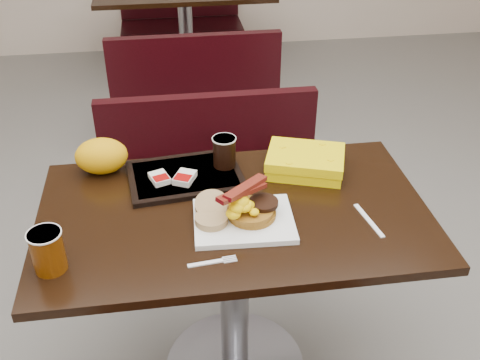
{
  "coord_description": "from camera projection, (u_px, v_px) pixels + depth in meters",
  "views": [
    {
      "loc": [
        -0.18,
        -1.4,
        1.79
      ],
      "look_at": [
        0.03,
        0.06,
        0.82
      ],
      "focal_mm": 42.56,
      "sensor_mm": 36.0,
      "label": 1
    }
  ],
  "objects": [
    {
      "name": "clamshell",
      "position": [
        305.0,
        162.0,
        1.93
      ],
      "size": [
        0.3,
        0.26,
        0.07
      ],
      "primitive_type": "cube",
      "rotation": [
        0.0,
        0.0,
        -0.32
      ],
      "color": "yellow",
      "rests_on": "table_near"
    },
    {
      "name": "condiment_ketchup",
      "position": [
        241.0,
        200.0,
        1.79
      ],
      "size": [
        0.04,
        0.03,
        0.01
      ],
      "primitive_type": "cube",
      "rotation": [
        0.0,
        0.0,
        -0.21
      ],
      "color": "#8C0504",
      "rests_on": "table_near"
    },
    {
      "name": "tray",
      "position": [
        185.0,
        176.0,
        1.9
      ],
      "size": [
        0.4,
        0.3,
        0.02
      ],
      "primitive_type": "cube",
      "rotation": [
        0.0,
        0.0,
        0.11
      ],
      "color": "black",
      "rests_on": "table_near"
    },
    {
      "name": "paper_bag",
      "position": [
        101.0,
        156.0,
        1.91
      ],
      "size": [
        0.21,
        0.18,
        0.12
      ],
      "primitive_type": "ellipsoid",
      "rotation": [
        0.0,
        0.0,
        -0.37
      ],
      "color": "#FF9D08",
      "rests_on": "table_near"
    },
    {
      "name": "fork",
      "position": [
        205.0,
        263.0,
        1.55
      ],
      "size": [
        0.14,
        0.04,
        0.0
      ],
      "primitive_type": null,
      "rotation": [
        0.0,
        0.0,
        0.1
      ],
      "color": "white",
      "rests_on": "table_near"
    },
    {
      "name": "table_near",
      "position": [
        234.0,
        298.0,
        1.96
      ],
      "size": [
        1.2,
        0.7,
        0.75
      ],
      "primitive_type": null,
      "color": "black",
      "rests_on": "floor"
    },
    {
      "name": "muffin_top",
      "position": [
        212.0,
        205.0,
        1.71
      ],
      "size": [
        0.11,
        0.11,
        0.06
      ],
      "primitive_type": "cylinder",
      "rotation": [
        0.38,
        0.0,
        -0.07
      ],
      "color": "tan",
      "rests_on": "platter"
    },
    {
      "name": "platter",
      "position": [
        244.0,
        221.0,
        1.7
      ],
      "size": [
        0.31,
        0.24,
        0.02
      ],
      "primitive_type": "cube",
      "rotation": [
        0.0,
        0.0,
        -0.05
      ],
      "color": "white",
      "rests_on": "table_near"
    },
    {
      "name": "bench_far_n",
      "position": [
        181.0,
        13.0,
        4.7
      ],
      "size": [
        1.0,
        0.46,
        0.72
      ],
      "primitive_type": null,
      "color": "black",
      "rests_on": "floor"
    },
    {
      "name": "coffee_cup_near",
      "position": [
        48.0,
        251.0,
        1.5
      ],
      "size": [
        0.11,
        0.11,
        0.12
      ],
      "primitive_type": "cylinder",
      "rotation": [
        0.0,
        0.0,
        0.36
      ],
      "color": "#8E4005",
      "rests_on": "table_near"
    },
    {
      "name": "hashbrown_sleeve_right",
      "position": [
        185.0,
        178.0,
        1.86
      ],
      "size": [
        0.09,
        0.1,
        0.02
      ],
      "primitive_type": "cube",
      "rotation": [
        0.0,
        0.0,
        -0.44
      ],
      "color": "silver",
      "rests_on": "tray"
    },
    {
      "name": "bench_near_n",
      "position": [
        214.0,
        188.0,
        2.55
      ],
      "size": [
        1.0,
        0.46,
        0.72
      ],
      "primitive_type": null,
      "color": "black",
      "rests_on": "floor"
    },
    {
      "name": "knife",
      "position": [
        369.0,
        220.0,
        1.71
      ],
      "size": [
        0.04,
        0.17,
        0.0
      ],
      "primitive_type": "cube",
      "rotation": [
        0.0,
        0.0,
        -1.4
      ],
      "color": "white",
      "rests_on": "table_near"
    },
    {
      "name": "sausage_patty",
      "position": [
        263.0,
        203.0,
        1.69
      ],
      "size": [
        0.1,
        0.1,
        0.01
      ],
      "primitive_type": "cylinder",
      "rotation": [
        0.0,
        0.0,
        -0.11
      ],
      "color": "black",
      "rests_on": "pancake_stack"
    },
    {
      "name": "hashbrown_sleeve_left",
      "position": [
        160.0,
        178.0,
        1.86
      ],
      "size": [
        0.08,
        0.09,
        0.02
      ],
      "primitive_type": "cube",
      "rotation": [
        0.0,
        0.0,
        0.35
      ],
      "color": "silver",
      "rests_on": "tray"
    },
    {
      "name": "coffee_cup_far",
      "position": [
        224.0,
        152.0,
        1.91
      ],
      "size": [
        0.08,
        0.08,
        0.1
      ],
      "primitive_type": "cylinder",
      "rotation": [
        0.0,
        0.0,
        0.01
      ],
      "color": "black",
      "rests_on": "tray"
    },
    {
      "name": "table_far",
      "position": [
        186.0,
        41.0,
        4.11
      ],
      "size": [
        1.2,
        0.7,
        0.75
      ],
      "primitive_type": null,
      "color": "black",
      "rests_on": "floor"
    },
    {
      "name": "muffin_bottom",
      "position": [
        211.0,
        219.0,
        1.67
      ],
      "size": [
        0.12,
        0.12,
        0.02
      ],
      "primitive_type": "cylinder",
      "rotation": [
        0.0,
        0.0,
        0.21
      ],
      "color": "tan",
      "rests_on": "platter"
    },
    {
      "name": "pancake_stack",
      "position": [
        252.0,
        211.0,
        1.69
      ],
      "size": [
        0.17,
        0.17,
        0.03
      ],
      "primitive_type": "cylinder",
      "rotation": [
        0.0,
        0.0,
        0.2
      ],
      "color": "#8A5817",
      "rests_on": "platter"
    },
    {
      "name": "bacon_strips",
      "position": [
        242.0,
        191.0,
        1.65
      ],
      "size": [
        0.19,
        0.17,
        0.01
      ],
      "primitive_type": null,
      "rotation": [
        0.0,
        0.0,
        0.65
      ],
      "color": "#4D050C",
      "rests_on": "scrambled_eggs"
    },
    {
      "name": "bench_far_s",
      "position": [
        194.0,
        81.0,
        3.54
      ],
      "size": [
        1.0,
        0.46,
        0.72
      ],
      "primitive_type": null,
      "color": "black",
      "rests_on": "floor"
    },
    {
      "name": "scrambled_eggs",
      "position": [
        240.0,
        205.0,
        1.65
      ],
      "size": [
        0.12,
        0.12,
        0.05
      ],
      "primitive_type": "ellipsoid",
      "rotation": [
        0.0,
        0.0,
        0.35
      ],
      "color": "yellow",
      "rests_on": "pancake_stack"
    }
  ]
}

